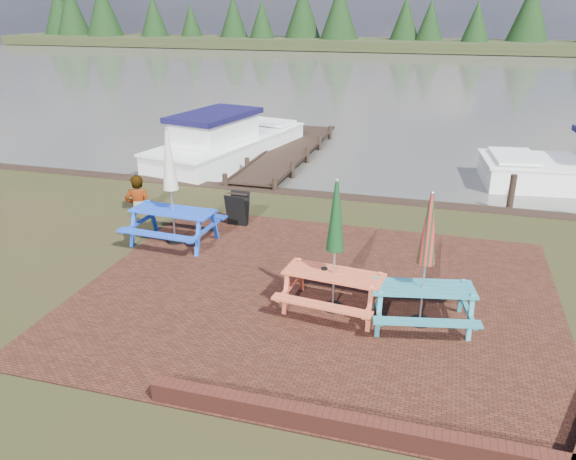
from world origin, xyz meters
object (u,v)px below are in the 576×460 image
at_px(picnic_table_teal, 424,281).
at_px(chalkboard, 238,209).
at_px(jetty, 288,152).
at_px(picnic_table_blue, 172,205).
at_px(picnic_table_red, 334,267).
at_px(boat_jetty, 227,145).
at_px(person, 136,175).

relative_size(picnic_table_teal, chalkboard, 2.87).
bearing_deg(jetty, picnic_table_blue, -91.84).
relative_size(picnic_table_blue, jetty, 0.30).
distance_m(picnic_table_red, jetty, 11.47).
height_order(picnic_table_red, picnic_table_blue, picnic_table_blue).
relative_size(chalkboard, jetty, 0.09).
height_order(picnic_table_teal, boat_jetty, picnic_table_teal).
distance_m(picnic_table_teal, jetty, 12.16).
bearing_deg(picnic_table_red, boat_jetty, 127.62).
height_order(chalkboard, person, person).
height_order(boat_jetty, person, person).
xyz_separation_m(picnic_table_blue, person, (-1.98, 1.79, 0.03)).
relative_size(jetty, boat_jetty, 1.19).
bearing_deg(boat_jetty, picnic_table_blue, -64.45).
distance_m(jetty, boat_jetty, 2.28).
height_order(picnic_table_red, person, picnic_table_red).
relative_size(picnic_table_red, boat_jetty, 0.33).
bearing_deg(picnic_table_red, chalkboard, 138.47).
distance_m(jetty, person, 7.32).
height_order(picnic_table_blue, chalkboard, picnic_table_blue).
height_order(jetty, person, person).
height_order(picnic_table_teal, chalkboard, picnic_table_teal).
relative_size(picnic_table_red, picnic_table_blue, 0.92).
distance_m(chalkboard, boat_jetty, 6.97).
relative_size(picnic_table_blue, boat_jetty, 0.35).
xyz_separation_m(picnic_table_teal, picnic_table_blue, (-5.77, 2.12, 0.10)).
bearing_deg(picnic_table_teal, boat_jetty, 115.85).
bearing_deg(boat_jetty, jetty, 35.09).
bearing_deg(picnic_table_teal, person, 141.81).
distance_m(chalkboard, person, 3.07).
bearing_deg(picnic_table_red, picnic_table_teal, 3.75).
bearing_deg(boat_jetty, chalkboard, -53.50).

